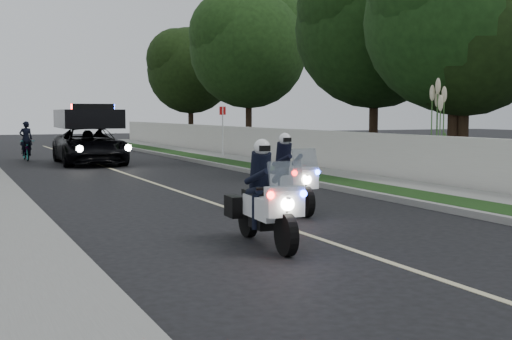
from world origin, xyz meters
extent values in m
plane|color=black|center=(0.00, 0.00, 0.00)|extent=(120.00, 120.00, 0.00)
cube|color=gray|center=(4.10, 10.00, 0.07)|extent=(0.20, 60.00, 0.15)
cube|color=#193814|center=(4.80, 10.00, 0.08)|extent=(1.20, 60.00, 0.16)
cube|color=gray|center=(6.10, 10.00, 0.08)|extent=(1.40, 60.00, 0.16)
cube|color=beige|center=(7.10, 10.00, 0.75)|extent=(0.22, 60.00, 1.50)
cube|color=gray|center=(-4.10, 10.00, 0.07)|extent=(0.20, 60.00, 0.15)
cube|color=#BFB78C|center=(0.00, 10.00, 0.00)|extent=(0.12, 50.00, 0.01)
imported|color=black|center=(-0.26, 17.99, 0.00)|extent=(2.78, 5.66, 2.71)
imported|color=black|center=(-2.46, 21.42, 0.00)|extent=(0.66, 1.77, 0.92)
imported|color=black|center=(-2.46, 21.42, 0.00)|extent=(0.59, 0.41, 1.58)
camera|label=1|loc=(-5.76, -10.72, 2.16)|focal=47.22mm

